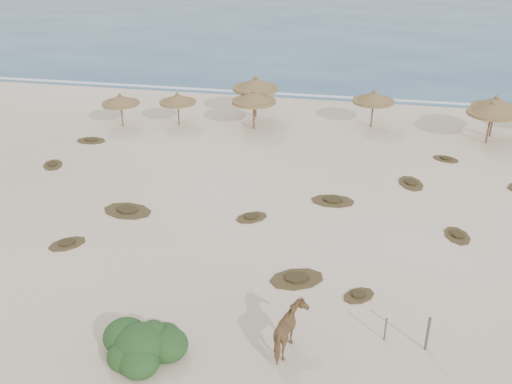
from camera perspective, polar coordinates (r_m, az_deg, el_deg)
ground at (r=24.44m, az=-2.17°, el=-7.43°), size 160.00×160.00×0.00m
ocean at (r=95.89m, az=8.68°, el=17.62°), size 200.00×100.00×0.01m
foam_line at (r=48.00m, az=5.07°, el=9.60°), size 70.00×0.60×0.01m
palapa_0 at (r=41.07m, az=-13.41°, el=8.92°), size 2.99×2.99×2.44m
palapa_1 at (r=40.65m, az=-7.85°, el=9.19°), size 2.75×2.75×2.42m
palapa_2 at (r=39.37m, az=-0.22°, el=9.42°), size 3.69×3.69×2.88m
palapa_3 at (r=41.76m, az=-0.03°, el=10.70°), size 4.21×4.21×3.16m
palapa_4 at (r=40.59m, az=11.68°, el=9.22°), size 3.12×3.12×2.73m
palapa_5 at (r=39.75m, az=22.54°, el=7.64°), size 3.41×3.41×2.93m
palapa_6 at (r=41.02m, az=22.84°, el=8.12°), size 3.74×3.74×2.93m
horse at (r=19.77m, az=3.40°, el=-13.73°), size 1.12×2.06×1.67m
fence_post_near at (r=20.72m, az=16.80°, el=-13.40°), size 0.10×0.10×1.35m
fence_post_far at (r=20.89m, az=12.82°, el=-13.21°), size 0.08×0.08×0.94m
bush at (r=20.17m, az=-11.31°, el=-14.79°), size 3.01×2.65×1.35m
scrub_1 at (r=29.42m, az=-12.74°, el=-1.82°), size 2.84×2.09×0.16m
scrub_2 at (r=28.07m, az=-0.45°, el=-2.53°), size 1.96×1.89×0.16m
scrub_3 at (r=29.94m, az=7.68°, el=-0.86°), size 2.33×1.56×0.16m
scrub_4 at (r=28.12m, az=19.48°, el=-4.12°), size 1.47×1.92×0.16m
scrub_6 at (r=39.30m, az=-16.16°, el=4.98°), size 1.98×1.31×0.16m
scrub_7 at (r=32.77m, az=15.23°, el=0.87°), size 1.76×2.25×0.16m
scrub_8 at (r=36.08m, az=-19.65°, el=2.59°), size 1.78×2.04×0.16m
scrub_9 at (r=23.63m, az=4.11°, el=-8.63°), size 2.73×2.38×0.16m
scrub_10 at (r=36.70m, az=18.45°, el=3.17°), size 1.88×1.61×0.16m
scrub_11 at (r=27.28m, az=-18.35°, el=-4.91°), size 1.99×2.00×0.16m
scrub_12 at (r=23.00m, az=10.23°, el=-10.13°), size 1.64×1.63×0.16m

